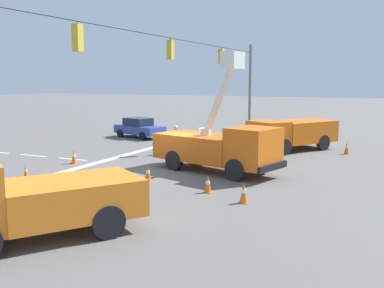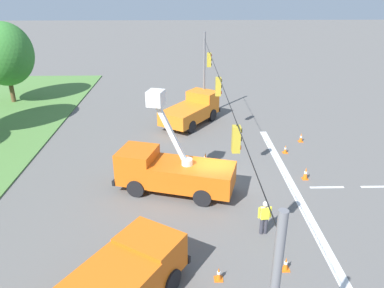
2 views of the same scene
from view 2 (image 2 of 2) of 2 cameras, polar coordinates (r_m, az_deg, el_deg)
The scene contains 16 objects.
ground_plane at distance 21.84m, azimuth 3.60°, elevation -6.82°, with size 200.00×200.00×0.00m, color #605E5B.
lane_markings at distance 23.12m, azimuth 18.66°, elevation -6.28°, with size 17.60×15.25×0.01m.
signal_gantry at distance 20.01m, azimuth 3.91°, elevation 4.26°, with size 26.20×0.33×7.20m.
tree_east_end at distance 40.09m, azimuth -26.64°, elevation 12.14°, with size 5.19×5.25×7.69m.
utility_truck_bucket_lift at distance 20.99m, azimuth -3.21°, elevation -3.97°, with size 4.05×7.02×5.85m.
utility_truck_support_near at distance 31.29m, azimuth 0.03°, elevation 5.25°, with size 6.23×5.33×2.38m.
utility_truck_support_far at distance 14.34m, azimuth -11.53°, elevation -20.55°, with size 6.53×5.36×2.00m.
road_worker at distance 18.08m, azimuth 11.00°, elevation -10.67°, with size 0.28×0.65×1.77m.
traffic_cone_foreground_left at distance 26.02m, azimuth -9.23°, elevation -0.88°, with size 0.36×0.36×0.78m.
traffic_cone_foreground_right at distance 15.89m, azimuth 4.09°, elevation -19.13°, with size 0.36×0.36×0.61m.
traffic_cone_mid_left at distance 16.72m, azimuth 14.09°, elevation -17.31°, with size 0.36×0.36×0.62m.
traffic_cone_near_bucket at distance 29.00m, azimuth 16.27°, elevation 0.96°, with size 0.36×0.36×0.68m.
traffic_cone_lane_edge_a at distance 24.44m, azimuth 2.04°, elevation -2.22°, with size 0.36×0.36×0.80m.
traffic_cone_lane_edge_b at distance 26.84m, azimuth 14.04°, elevation -0.76°, with size 0.36×0.36×0.60m.
traffic_cone_far_left at distance 23.65m, azimuth 16.93°, elevation -4.29°, with size 0.36×0.36×0.78m.
traffic_cone_far_right at distance 25.05m, azimuth -5.36°, elevation -1.75°, with size 0.36×0.36×0.72m.
Camera 2 is at (-18.74, 1.83, 11.07)m, focal length 35.00 mm.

